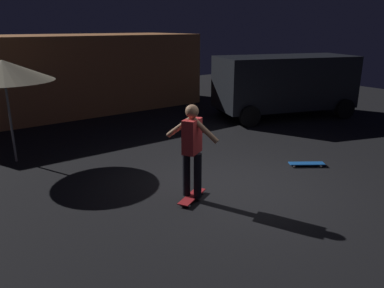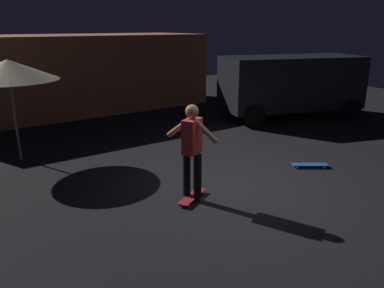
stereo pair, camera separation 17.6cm
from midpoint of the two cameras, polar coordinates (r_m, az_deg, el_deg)
ground_plane at (r=7.44m, az=7.42°, el=-6.52°), size 28.00×28.00×0.00m
low_building at (r=14.68m, az=-16.79°, el=10.21°), size 9.33×3.52×2.68m
parked_van at (r=13.34m, az=15.06°, el=8.91°), size 4.97×3.43×2.03m
patio_umbrella at (r=9.26m, az=-25.41°, el=10.03°), size 2.10×2.10×2.30m
skateboard_ridden at (r=6.88m, az=0.74°, el=-7.94°), size 0.78×0.54×0.07m
skateboard_spare at (r=8.80m, az=17.84°, el=-3.00°), size 0.75×0.62×0.07m
skater at (r=6.52m, az=0.78°, el=-0.11°), size 0.54×0.91×1.67m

